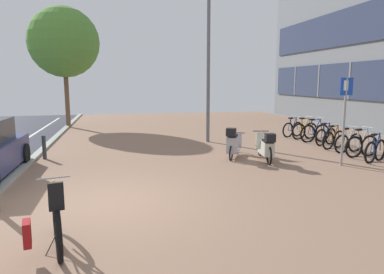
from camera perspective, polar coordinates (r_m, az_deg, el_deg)
name	(u,v)px	position (r m, az deg, el deg)	size (l,w,h in m)	color
ground	(176,198)	(7.60, -2.59, -9.86)	(21.00, 40.00, 0.13)	#2F303C
bicycle_foreground	(55,223)	(5.58, -21.53, -12.94)	(0.59, 1.47, 1.14)	black
bicycle_rack_00	(375,151)	(12.13, 27.76, -1.99)	(1.22, 0.61, 0.96)	black
bicycle_rack_01	(362,146)	(12.73, 25.95, -1.31)	(1.37, 0.48, 1.01)	black
bicycle_rack_02	(348,143)	(13.34, 24.19, -0.85)	(1.30, 0.48, 0.94)	black
bicycle_rack_03	(334,139)	(13.88, 22.13, -0.37)	(1.25, 0.57, 0.94)	black
bicycle_rack_04	(326,136)	(14.56, 21.00, 0.11)	(1.21, 0.57, 0.94)	black
bicycle_rack_05	(315,133)	(15.16, 19.44, 0.63)	(1.44, 0.48, 1.03)	black
bicycle_rack_06	(305,131)	(15.76, 17.90, 0.98)	(1.35, 0.48, 1.00)	black
bicycle_rack_07	(293,129)	(16.32, 16.12, 1.25)	(1.23, 0.55, 0.94)	black
scooter_near	(233,144)	(11.28, 6.74, -1.10)	(0.99, 1.49, 1.04)	black
scooter_mid	(266,147)	(10.99, 11.99, -1.64)	(0.67, 1.82, 0.96)	black
parking_sign	(345,112)	(10.96, 23.66, 3.76)	(0.40, 0.07, 2.55)	gray
lamp_post	(208,56)	(14.16, 2.69, 13.12)	(0.20, 0.52, 6.25)	slate
street_tree	(64,42)	(20.10, -20.18, 14.30)	(3.65, 3.65, 6.30)	brown
bollard_far	(44,147)	(12.02, -23.00, -1.55)	(0.12, 0.12, 0.75)	#38383D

